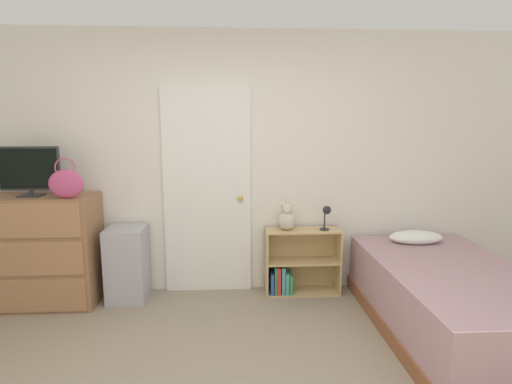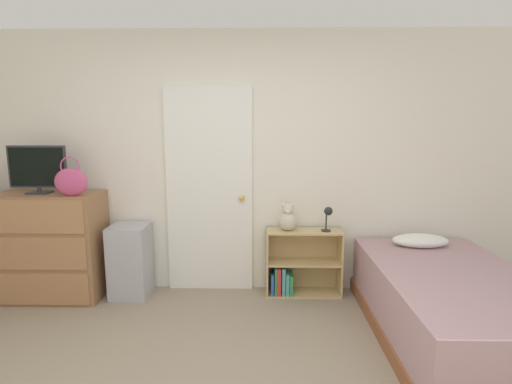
% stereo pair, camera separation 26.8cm
% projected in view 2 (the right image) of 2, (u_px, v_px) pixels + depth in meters
% --- Properties ---
extents(wall_back, '(10.00, 0.06, 2.55)m').
position_uv_depth(wall_back, '(236.00, 164.00, 3.95)').
color(wall_back, white).
rests_on(wall_back, ground_plane).
extents(door_closed, '(0.85, 0.09, 2.02)m').
position_uv_depth(door_closed, '(209.00, 191.00, 3.95)').
color(door_closed, white).
rests_on(door_closed, ground_plane).
extents(dresser, '(0.96, 0.48, 1.03)m').
position_uv_depth(dresser, '(52.00, 246.00, 3.82)').
color(dresser, '#996B47').
rests_on(dresser, ground_plane).
extents(tv, '(0.54, 0.16, 0.45)m').
position_uv_depth(tv, '(37.00, 169.00, 3.68)').
color(tv, '#2D2D33').
rests_on(tv, dresser).
extents(handbag, '(0.30, 0.11, 0.36)m').
position_uv_depth(handbag, '(71.00, 181.00, 3.56)').
color(handbag, '#C64C7F').
rests_on(handbag, dresser).
extents(storage_bin, '(0.35, 0.37, 0.70)m').
position_uv_depth(storage_bin, '(131.00, 260.00, 3.89)').
color(storage_bin, '#ADADB7').
rests_on(storage_bin, ground_plane).
extents(bookshelf, '(0.73, 0.26, 0.65)m').
position_uv_depth(bookshelf, '(297.00, 267.00, 3.94)').
color(bookshelf, tan).
rests_on(bookshelf, ground_plane).
extents(teddy_bear, '(0.18, 0.18, 0.27)m').
position_uv_depth(teddy_bear, '(288.00, 219.00, 3.85)').
color(teddy_bear, beige).
rests_on(teddy_bear, bookshelf).
extents(desk_lamp, '(0.10, 0.10, 0.24)m').
position_uv_depth(desk_lamp, '(328.00, 214.00, 3.80)').
color(desk_lamp, '#262628').
rests_on(desk_lamp, bookshelf).
extents(bed, '(1.14, 1.97, 0.66)m').
position_uv_depth(bed, '(453.00, 307.00, 3.07)').
color(bed, brown).
rests_on(bed, ground_plane).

